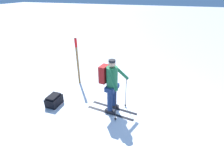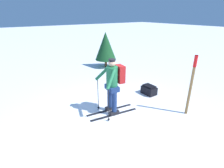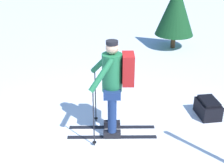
# 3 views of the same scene
# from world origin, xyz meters

# --- Properties ---
(ground_plane) EXTENTS (80.00, 80.00, 0.00)m
(ground_plane) POSITION_xyz_m (0.00, 0.00, 0.00)
(ground_plane) COLOR white
(skier) EXTENTS (1.60, 0.90, 1.71)m
(skier) POSITION_xyz_m (0.10, 0.42, 0.99)
(skier) COLOR black
(skier) RESTS_ON ground_plane
(dropped_backpack) EXTENTS (0.38, 0.54, 0.36)m
(dropped_backpack) POSITION_xyz_m (1.99, 0.71, 0.17)
(dropped_backpack) COLOR black
(dropped_backpack) RESTS_ON ground_plane
(pine_tree) EXTENTS (1.17, 1.17, 1.94)m
(pine_tree) POSITION_xyz_m (2.64, 4.70, 1.18)
(pine_tree) COLOR #4C331E
(pine_tree) RESTS_ON ground_plane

